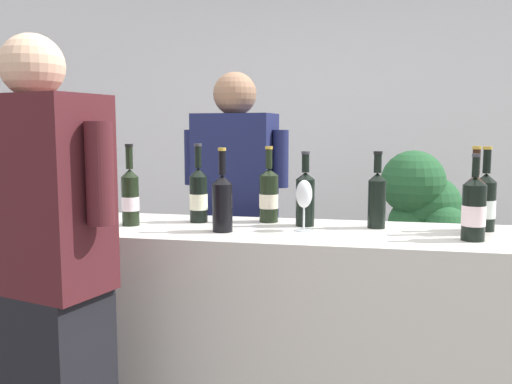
% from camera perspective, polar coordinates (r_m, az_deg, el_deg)
% --- Properties ---
extents(wall_back, '(8.00, 0.10, 2.80)m').
position_cam_1_polar(wall_back, '(4.76, 6.79, 6.84)').
color(wall_back, white).
rests_on(wall_back, ground_plane).
extents(counter, '(2.30, 0.57, 0.98)m').
position_cam_1_polar(counter, '(2.35, 1.22, -15.66)').
color(counter, beige).
rests_on(counter, ground_plane).
extents(wine_bottle_0, '(0.08, 0.08, 0.31)m').
position_cam_1_polar(wine_bottle_0, '(2.28, 5.18, -0.51)').
color(wine_bottle_0, black).
rests_on(wine_bottle_0, counter).
extents(wine_bottle_1, '(0.08, 0.08, 0.33)m').
position_cam_1_polar(wine_bottle_1, '(2.36, 1.35, -0.32)').
color(wine_bottle_1, black).
rests_on(wine_bottle_1, counter).
extents(wine_bottle_2, '(0.08, 0.08, 0.33)m').
position_cam_1_polar(wine_bottle_2, '(2.14, -3.55, -0.96)').
color(wine_bottle_2, black).
rests_on(wine_bottle_2, counter).
extents(wine_bottle_3, '(0.09, 0.09, 0.32)m').
position_cam_1_polar(wine_bottle_3, '(2.12, 21.87, -1.70)').
color(wine_bottle_3, black).
rests_on(wine_bottle_3, counter).
extents(wine_bottle_4, '(0.08, 0.08, 0.34)m').
position_cam_1_polar(wine_bottle_4, '(2.37, -6.05, -0.27)').
color(wine_bottle_4, black).
rests_on(wine_bottle_4, counter).
extents(wine_bottle_5, '(0.08, 0.08, 0.34)m').
position_cam_1_polar(wine_bottle_5, '(2.34, 22.88, -0.94)').
color(wine_bottle_5, black).
rests_on(wine_bottle_5, counter).
extents(wine_bottle_6, '(0.07, 0.07, 0.31)m').
position_cam_1_polar(wine_bottle_6, '(2.27, 12.56, -0.58)').
color(wine_bottle_6, black).
rests_on(wine_bottle_6, counter).
extents(wine_bottle_7, '(0.07, 0.07, 0.34)m').
position_cam_1_polar(wine_bottle_7, '(2.34, -13.05, -0.43)').
color(wine_bottle_7, black).
rests_on(wine_bottle_7, counter).
extents(wine_bottle_8, '(0.08, 0.08, 0.34)m').
position_cam_1_polar(wine_bottle_8, '(2.25, 21.92, -1.13)').
color(wine_bottle_8, black).
rests_on(wine_bottle_8, counter).
extents(wine_glass, '(0.08, 0.08, 0.20)m').
position_cam_1_polar(wine_glass, '(2.16, 5.06, -0.47)').
color(wine_glass, silver).
rests_on(wine_glass, counter).
extents(ice_bucket, '(0.23, 0.23, 0.24)m').
position_cam_1_polar(ice_bucket, '(2.45, -21.15, -0.49)').
color(ice_bucket, silver).
rests_on(ice_bucket, counter).
extents(person_server, '(0.56, 0.28, 1.67)m').
position_cam_1_polar(person_server, '(2.84, -2.16, -4.78)').
color(person_server, black).
rests_on(person_server, ground_plane).
extents(person_guest, '(0.57, 0.35, 1.67)m').
position_cam_1_polar(person_guest, '(1.90, -21.37, -11.30)').
color(person_guest, black).
rests_on(person_guest, ground_plane).
extents(potted_shrub, '(0.55, 0.52, 1.25)m').
position_cam_1_polar(potted_shrub, '(3.61, 17.03, -3.49)').
color(potted_shrub, brown).
rests_on(potted_shrub, ground_plane).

